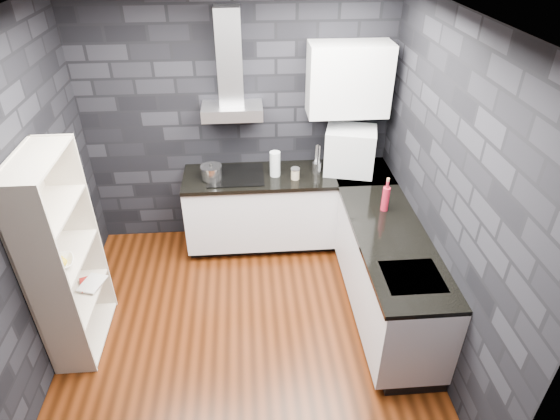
{
  "coord_description": "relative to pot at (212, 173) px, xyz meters",
  "views": [
    {
      "loc": [
        0.08,
        -3.03,
        3.27
      ],
      "look_at": [
        0.35,
        0.45,
        1.0
      ],
      "focal_mm": 30.0,
      "sensor_mm": 36.0,
      "label": 1
    }
  ],
  "objects": [
    {
      "name": "ground",
      "position": [
        0.29,
        -1.24,
        -0.97
      ],
      "size": [
        3.2,
        3.2,
        0.0
      ],
      "primitive_type": "plane",
      "color": "#461C09"
    },
    {
      "name": "ceiling",
      "position": [
        0.29,
        -1.24,
        1.73
      ],
      "size": [
        3.2,
        3.2,
        0.0
      ],
      "primitive_type": "plane",
      "rotation": [
        3.14,
        0.0,
        0.0
      ],
      "color": "white"
    },
    {
      "name": "wall_back",
      "position": [
        0.29,
        0.38,
        0.38
      ],
      "size": [
        3.2,
        0.05,
        2.7
      ],
      "primitive_type": "cube",
      "color": "black",
      "rests_on": "ground"
    },
    {
      "name": "wall_front",
      "position": [
        0.29,
        -2.87,
        0.38
      ],
      "size": [
        3.2,
        0.05,
        2.7
      ],
      "primitive_type": "cube",
      "color": "black",
      "rests_on": "ground"
    },
    {
      "name": "wall_left",
      "position": [
        -1.33,
        -1.24,
        0.38
      ],
      "size": [
        0.05,
        3.2,
        2.7
      ],
      "primitive_type": "cube",
      "color": "black",
      "rests_on": "ground"
    },
    {
      "name": "wall_right",
      "position": [
        1.92,
        -1.24,
        0.38
      ],
      "size": [
        0.05,
        3.2,
        2.7
      ],
      "primitive_type": "cube",
      "color": "black",
      "rests_on": "ground"
    },
    {
      "name": "toekick_back",
      "position": [
        0.79,
        0.1,
        -0.92
      ],
      "size": [
        2.18,
        0.5,
        0.1
      ],
      "primitive_type": "cube",
      "color": "black",
      "rests_on": "ground"
    },
    {
      "name": "toekick_right",
      "position": [
        1.63,
        -1.14,
        -0.92
      ],
      "size": [
        0.5,
        1.78,
        0.1
      ],
      "primitive_type": "cube",
      "color": "black",
      "rests_on": "ground"
    },
    {
      "name": "counter_back_cab",
      "position": [
        0.79,
        0.06,
        -0.49
      ],
      "size": [
        2.2,
        0.6,
        0.76
      ],
      "primitive_type": "cube",
      "color": "white",
      "rests_on": "ground"
    },
    {
      "name": "counter_right_cab",
      "position": [
        1.59,
        -1.14,
        -0.49
      ],
      "size": [
        0.6,
        1.8,
        0.76
      ],
      "primitive_type": "cube",
      "color": "white",
      "rests_on": "ground"
    },
    {
      "name": "counter_back_top",
      "position": [
        0.79,
        0.05,
        -0.09
      ],
      "size": [
        2.2,
        0.62,
        0.04
      ],
      "primitive_type": "cube",
      "color": "black",
      "rests_on": "counter_back_cab"
    },
    {
      "name": "counter_right_top",
      "position": [
        1.58,
        -1.14,
        -0.09
      ],
      "size": [
        0.62,
        1.8,
        0.04
      ],
      "primitive_type": "cube",
      "color": "black",
      "rests_on": "counter_right_cab"
    },
    {
      "name": "counter_corner_top",
      "position": [
        1.59,
        0.06,
        -0.09
      ],
      "size": [
        0.62,
        0.62,
        0.04
      ],
      "primitive_type": "cube",
      "color": "black",
      "rests_on": "counter_right_cab"
    },
    {
      "name": "hood_body",
      "position": [
        0.24,
        0.19,
        0.59
      ],
      "size": [
        0.6,
        0.34,
        0.12
      ],
      "primitive_type": "cube",
      "color": "silver",
      "rests_on": "wall_back"
    },
    {
      "name": "hood_chimney",
      "position": [
        0.24,
        0.26,
        1.1
      ],
      "size": [
        0.24,
        0.2,
        0.9
      ],
      "primitive_type": "cube",
      "color": "silver",
      "rests_on": "hood_body"
    },
    {
      "name": "upper_cabinet",
      "position": [
        1.39,
        0.18,
        0.88
      ],
      "size": [
        0.8,
        0.35,
        0.7
      ],
      "primitive_type": "cube",
      "color": "silver",
      "rests_on": "wall_back"
    },
    {
      "name": "cooktop",
      "position": [
        0.24,
        0.06,
        -0.07
      ],
      "size": [
        0.58,
        0.5,
        0.01
      ],
      "primitive_type": "cube",
      "color": "black",
      "rests_on": "counter_back_top"
    },
    {
      "name": "sink_rim",
      "position": [
        1.59,
        -1.64,
        -0.08
      ],
      "size": [
        0.44,
        0.4,
        0.01
      ],
      "primitive_type": "cube",
      "color": "silver",
      "rests_on": "counter_right_top"
    },
    {
      "name": "pot",
      "position": [
        0.0,
        0.0,
        0.0
      ],
      "size": [
        0.25,
        0.25,
        0.12
      ],
      "primitive_type": "cylinder",
      "rotation": [
        0.0,
        0.0,
        0.21
      ],
      "color": "silver",
      "rests_on": "cooktop"
    },
    {
      "name": "glass_vase",
      "position": [
        0.66,
        0.03,
        0.06
      ],
      "size": [
        0.14,
        0.14,
        0.27
      ],
      "primitive_type": "cylinder",
      "rotation": [
        0.0,
        0.0,
        -0.37
      ],
      "color": "silver",
      "rests_on": "counter_back_top"
    },
    {
      "name": "storage_jar",
      "position": [
        0.86,
        -0.06,
        -0.02
      ],
      "size": [
        0.1,
        0.1,
        0.11
      ],
      "primitive_type": "cylinder",
      "rotation": [
        0.0,
        0.0,
        -0.11
      ],
      "color": "tan",
      "rests_on": "counter_back_top"
    },
    {
      "name": "utensil_crock",
      "position": [
        1.1,
        0.06,
        -0.02
      ],
      "size": [
        0.1,
        0.1,
        0.12
      ],
      "primitive_type": "cylinder",
      "rotation": [
        0.0,
        0.0,
        -0.05
      ],
      "color": "silver",
      "rests_on": "counter_back_top"
    },
    {
      "name": "appliance_garage",
      "position": [
        1.44,
        0.07,
        0.15
      ],
      "size": [
        0.58,
        0.5,
        0.5
      ],
      "primitive_type": "cube",
      "rotation": [
        0.0,
        0.0,
        -0.25
      ],
      "color": "silver",
      "rests_on": "counter_back_top"
    },
    {
      "name": "red_bottle",
      "position": [
        1.62,
        -0.71,
        0.04
      ],
      "size": [
        0.08,
        0.08,
        0.23
      ],
      "primitive_type": "cylinder",
      "rotation": [
        0.0,
        0.0,
        0.24
      ],
      "color": "maroon",
      "rests_on": "counter_right_top"
    },
    {
      "name": "bookshelf",
      "position": [
        -1.13,
        -1.22,
        -0.07
      ],
      "size": [
        0.58,
        0.87,
        1.8
      ],
      "primitive_type": "cube",
      "rotation": [
        0.0,
        0.0,
        -0.33
      ],
      "color": "beige",
      "rests_on": "ground"
    },
    {
      "name": "fruit_bowl",
      "position": [
        -1.13,
        -1.32,
        -0.04
      ],
      "size": [
        0.29,
        0.29,
        0.06
      ],
      "primitive_type": "imported",
      "rotation": [
        0.0,
        0.0,
        0.3
      ],
      "color": "white",
      "rests_on": "bookshelf"
    },
    {
      "name": "book_red",
      "position": [
        -1.13,
        -1.08,
        -0.4
      ],
      "size": [
        0.14,
        0.07,
        0.2
      ],
      "primitive_type": "imported",
      "rotation": [
        0.0,
        0.0,
        0.38
      ],
      "color": "maroon",
      "rests_on": "bookshelf"
    },
    {
      "name": "book_second",
      "position": [
        -1.12,
        -1.03,
        -0.38
      ],
      "size": [
        0.17,
        0.07,
        0.24
      ],
      "primitive_type": "imported",
      "rotation": [
        0.0,
        0.0,
        -0.32
      ],
      "color": "#B2B2B2",
      "rests_on": "bookshelf"
    }
  ]
}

